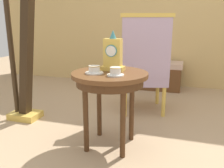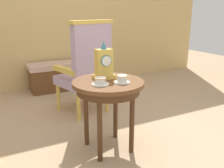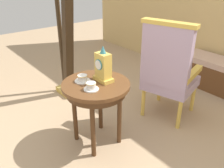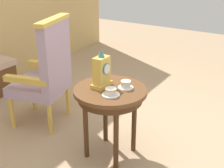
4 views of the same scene
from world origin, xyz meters
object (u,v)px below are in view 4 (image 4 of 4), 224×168
at_px(mantel_clock, 102,72).
at_px(armchair, 46,71).
at_px(side_table, 110,98).
at_px(teacup_left, 111,92).
at_px(teacup_right, 126,85).

xyz_separation_m(mantel_clock, armchair, (0.14, 0.78, -0.20)).
bearing_deg(armchair, side_table, -98.95).
relative_size(teacup_left, mantel_clock, 0.44).
distance_m(mantel_clock, armchair, 0.81).
bearing_deg(armchair, teacup_right, -93.35).
height_order(mantel_clock, armchair, armchair).
relative_size(side_table, mantel_clock, 1.94).
bearing_deg(teacup_right, mantel_clock, 112.61).
relative_size(teacup_right, armchair, 0.12).
bearing_deg(side_table, teacup_left, -145.29).
xyz_separation_m(teacup_left, teacup_right, (0.19, -0.03, 0.00)).
bearing_deg(mantel_clock, teacup_right, -67.39).
distance_m(teacup_left, armchair, 0.97).
distance_m(teacup_right, mantel_clock, 0.23).
relative_size(teacup_left, teacup_right, 1.11).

